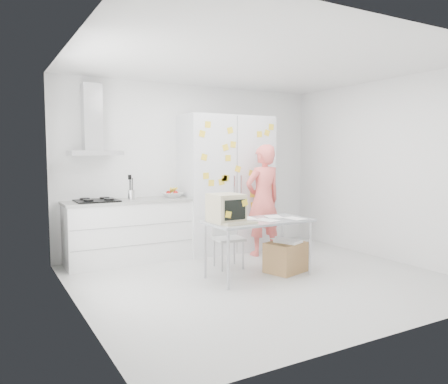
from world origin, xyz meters
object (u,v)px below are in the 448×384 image
desk (239,214)px  person (263,200)px  cardboard_box (286,257)px  chair (227,233)px

desk → person: bearing=41.5°
desk → cardboard_box: (0.73, -0.03, -0.62)m
cardboard_box → chair: bearing=131.5°
person → chair: 1.01m
chair → cardboard_box: 0.89m
chair → cardboard_box: bearing=-40.9°
desk → chair: bearing=72.6°
cardboard_box → desk: bearing=177.9°
desk → chair: size_ratio=1.64×
person → chair: size_ratio=2.04×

